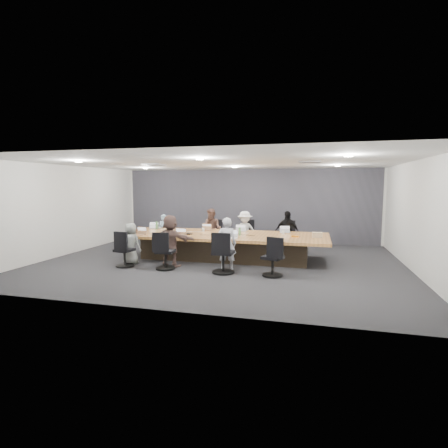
% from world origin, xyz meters
% --- Properties ---
extents(floor, '(10.00, 8.00, 0.00)m').
position_xyz_m(floor, '(0.00, 0.00, 0.00)').
color(floor, '#2A2A2E').
rests_on(floor, ground).
extents(ceiling, '(10.00, 8.00, 0.00)m').
position_xyz_m(ceiling, '(0.00, 0.00, 2.80)').
color(ceiling, white).
rests_on(ceiling, wall_back).
extents(wall_back, '(10.00, 0.00, 2.80)m').
position_xyz_m(wall_back, '(0.00, 4.00, 1.40)').
color(wall_back, silver).
rests_on(wall_back, ground).
extents(wall_front, '(10.00, 0.00, 2.80)m').
position_xyz_m(wall_front, '(0.00, -4.00, 1.40)').
color(wall_front, silver).
rests_on(wall_front, ground).
extents(wall_left, '(0.00, 8.00, 2.80)m').
position_xyz_m(wall_left, '(-5.00, 0.00, 1.40)').
color(wall_left, silver).
rests_on(wall_left, ground).
extents(wall_right, '(0.00, 8.00, 2.80)m').
position_xyz_m(wall_right, '(5.00, 0.00, 1.40)').
color(wall_right, silver).
rests_on(wall_right, ground).
extents(curtain, '(9.80, 0.04, 2.80)m').
position_xyz_m(curtain, '(0.00, 3.92, 1.40)').
color(curtain, '#4C4B57').
rests_on(curtain, ground).
extents(conference_table, '(6.00, 2.20, 0.74)m').
position_xyz_m(conference_table, '(0.00, 0.50, 0.40)').
color(conference_table, '#31261A').
rests_on(conference_table, ground).
extents(chair_0, '(0.63, 0.63, 0.75)m').
position_xyz_m(chair_0, '(-2.58, 2.20, 0.37)').
color(chair_0, black).
rests_on(chair_0, ground).
extents(chair_1, '(0.51, 0.51, 0.76)m').
position_xyz_m(chair_1, '(-0.80, 2.20, 0.38)').
color(chair_1, black).
rests_on(chair_1, ground).
extents(chair_2, '(0.55, 0.55, 0.80)m').
position_xyz_m(chair_2, '(0.34, 2.20, 0.40)').
color(chair_2, black).
rests_on(chair_2, ground).
extents(chair_3, '(0.57, 0.57, 0.81)m').
position_xyz_m(chair_3, '(1.72, 2.20, 0.40)').
color(chair_3, black).
rests_on(chair_3, ground).
extents(chair_4, '(0.58, 0.58, 0.75)m').
position_xyz_m(chair_4, '(-2.34, -1.20, 0.38)').
color(chair_4, black).
rests_on(chair_4, ground).
extents(chair_5, '(0.60, 0.60, 0.79)m').
position_xyz_m(chair_5, '(-1.16, -1.20, 0.39)').
color(chair_5, black).
rests_on(chair_5, ground).
extents(chair_6, '(0.59, 0.59, 0.87)m').
position_xyz_m(chair_6, '(0.40, -1.20, 0.43)').
color(chair_6, black).
rests_on(chair_6, ground).
extents(chair_7, '(0.66, 0.66, 0.76)m').
position_xyz_m(chair_7, '(1.62, -1.20, 0.38)').
color(chair_7, black).
rests_on(chair_7, ground).
extents(person_0, '(0.43, 0.29, 1.16)m').
position_xyz_m(person_0, '(-2.58, 1.85, 0.58)').
color(person_0, '#90B1CA').
rests_on(person_0, ground).
extents(laptop_0, '(0.34, 0.25, 0.02)m').
position_xyz_m(laptop_0, '(-2.58, 1.30, 0.75)').
color(laptop_0, '#B2B2B7').
rests_on(laptop_0, conference_table).
extents(person_1, '(0.75, 0.63, 1.39)m').
position_xyz_m(person_1, '(-0.80, 1.85, 0.70)').
color(person_1, brown).
rests_on(person_1, ground).
extents(laptop_1, '(0.39, 0.31, 0.02)m').
position_xyz_m(laptop_1, '(-0.80, 1.30, 0.75)').
color(laptop_1, '#8C6647').
rests_on(laptop_1, conference_table).
extents(person_2, '(0.94, 0.66, 1.33)m').
position_xyz_m(person_2, '(0.34, 1.85, 0.66)').
color(person_2, silver).
rests_on(person_2, ground).
extents(laptop_2, '(0.34, 0.25, 0.02)m').
position_xyz_m(laptop_2, '(0.34, 1.30, 0.75)').
color(laptop_2, '#B2B2B7').
rests_on(laptop_2, conference_table).
extents(person_3, '(0.86, 0.51, 1.36)m').
position_xyz_m(person_3, '(1.72, 1.85, 0.68)').
color(person_3, black).
rests_on(person_3, ground).
extents(laptop_3, '(0.31, 0.23, 0.02)m').
position_xyz_m(laptop_3, '(1.72, 1.30, 0.75)').
color(laptop_3, '#B2B2B7').
rests_on(laptop_3, conference_table).
extents(person_4, '(0.60, 0.42, 1.15)m').
position_xyz_m(person_4, '(-2.34, -0.85, 0.57)').
color(person_4, gray).
rests_on(person_4, ground).
extents(laptop_4, '(0.35, 0.26, 0.02)m').
position_xyz_m(laptop_4, '(-2.34, -0.30, 0.75)').
color(laptop_4, '#8C6647').
rests_on(laptop_4, conference_table).
extents(person_5, '(1.34, 0.60, 1.40)m').
position_xyz_m(person_5, '(-1.16, -0.85, 0.70)').
color(person_5, brown).
rests_on(person_5, ground).
extents(laptop_5, '(0.34, 0.26, 0.02)m').
position_xyz_m(laptop_5, '(-1.16, -0.30, 0.75)').
color(laptop_5, '#8C6647').
rests_on(laptop_5, conference_table).
extents(person_6, '(0.56, 0.43, 1.36)m').
position_xyz_m(person_6, '(0.40, -0.85, 0.68)').
color(person_6, '#B5B7C3').
rests_on(person_6, ground).
extents(laptop_6, '(0.29, 0.20, 0.02)m').
position_xyz_m(laptop_6, '(0.40, -0.30, 0.75)').
color(laptop_6, '#B2B2B7').
rests_on(laptop_6, conference_table).
extents(bottle_green_left, '(0.08, 0.08, 0.25)m').
position_xyz_m(bottle_green_left, '(-2.48, 1.08, 0.87)').
color(bottle_green_left, '#538C50').
rests_on(bottle_green_left, conference_table).
extents(bottle_green_right, '(0.08, 0.08, 0.23)m').
position_xyz_m(bottle_green_right, '(0.49, 0.33, 0.85)').
color(bottle_green_right, '#538C50').
rests_on(bottle_green_right, conference_table).
extents(bottle_clear, '(0.09, 0.09, 0.22)m').
position_xyz_m(bottle_clear, '(-1.76, 0.72, 0.85)').
color(bottle_clear, silver).
rests_on(bottle_clear, conference_table).
extents(cup_white_far, '(0.10, 0.10, 0.11)m').
position_xyz_m(cup_white_far, '(-0.81, 0.92, 0.79)').
color(cup_white_far, white).
rests_on(cup_white_far, conference_table).
extents(cup_white_near, '(0.09, 0.09, 0.09)m').
position_xyz_m(cup_white_near, '(1.68, 0.92, 0.79)').
color(cup_white_near, white).
rests_on(cup_white_near, conference_table).
extents(mug_brown, '(0.12, 0.12, 0.11)m').
position_xyz_m(mug_brown, '(-2.65, 0.09, 0.80)').
color(mug_brown, brown).
rests_on(mug_brown, conference_table).
extents(mic_left, '(0.19, 0.16, 0.03)m').
position_xyz_m(mic_left, '(-0.99, 0.14, 0.76)').
color(mic_left, black).
rests_on(mic_left, conference_table).
extents(mic_right, '(0.16, 0.12, 0.03)m').
position_xyz_m(mic_right, '(0.16, 0.30, 0.75)').
color(mic_right, black).
rests_on(mic_right, conference_table).
extents(stapler, '(0.17, 0.10, 0.06)m').
position_xyz_m(stapler, '(0.20, 0.19, 0.77)').
color(stapler, black).
rests_on(stapler, conference_table).
extents(canvas_bag, '(0.28, 0.18, 0.15)m').
position_xyz_m(canvas_bag, '(2.65, 0.46, 0.81)').
color(canvas_bag, tan).
rests_on(canvas_bag, conference_table).
extents(snack_packet, '(0.22, 0.17, 0.04)m').
position_xyz_m(snack_packet, '(2.06, 0.41, 0.76)').
color(snack_packet, orange).
rests_on(snack_packet, conference_table).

